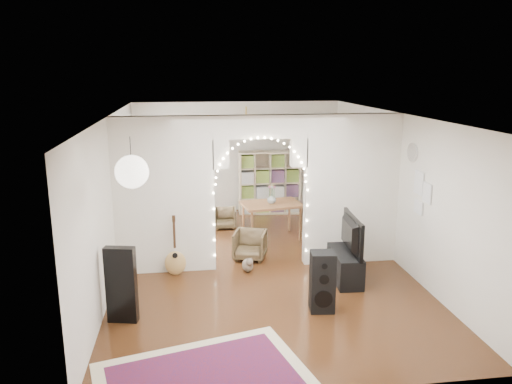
{
  "coord_description": "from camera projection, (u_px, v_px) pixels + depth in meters",
  "views": [
    {
      "loc": [
        -1.24,
        -8.36,
        3.42
      ],
      "look_at": [
        -0.03,
        0.3,
        1.29
      ],
      "focal_mm": 35.0,
      "sensor_mm": 36.0,
      "label": 1
    }
  ],
  "objects": [
    {
      "name": "ceiling_fan",
      "position": [
        246.0,
        121.0,
        10.38
      ],
      "size": [
        1.1,
        1.1,
        0.3
      ],
      "primitive_type": null,
      "color": "gold",
      "rests_on": "ceiling"
    },
    {
      "name": "dining_chair_left",
      "position": [
        225.0,
        218.0,
        11.11
      ],
      "size": [
        0.51,
        0.53,
        0.45
      ],
      "primitive_type": "imported",
      "rotation": [
        0.0,
        0.0,
        -0.07
      ],
      "color": "brown",
      "rests_on": "floor"
    },
    {
      "name": "wall_back",
      "position": [
        238.0,
        157.0,
        12.31
      ],
      "size": [
        5.0,
        0.02,
        2.7
      ],
      "primitive_type": "cube",
      "color": "silver",
      "rests_on": "floor"
    },
    {
      "name": "dining_chair_right",
      "position": [
        250.0,
        245.0,
        9.28
      ],
      "size": [
        0.72,
        0.73,
        0.53
      ],
      "primitive_type": "imported",
      "rotation": [
        0.0,
        0.0,
        -0.31
      ],
      "color": "brown",
      "rests_on": "floor"
    },
    {
      "name": "guitar_case",
      "position": [
        121.0,
        285.0,
        6.87
      ],
      "size": [
        0.44,
        0.22,
        1.09
      ],
      "primitive_type": "cube",
      "rotation": [
        0.0,
        0.0,
        -0.21
      ],
      "color": "black",
      "rests_on": "floor"
    },
    {
      "name": "wall_right",
      "position": [
        396.0,
        188.0,
        9.04
      ],
      "size": [
        0.02,
        7.5,
        2.7
      ],
      "primitive_type": "cube",
      "color": "silver",
      "rests_on": "floor"
    },
    {
      "name": "picture_frames",
      "position": [
        421.0,
        193.0,
        8.04
      ],
      "size": [
        0.02,
        0.5,
        0.7
      ],
      "primitive_type": null,
      "color": "white",
      "rests_on": "wall_right"
    },
    {
      "name": "tabby_cat",
      "position": [
        248.0,
        265.0,
        8.7
      ],
      "size": [
        0.24,
        0.47,
        0.31
      ],
      "rotation": [
        0.0,
        0.0,
        0.14
      ],
      "color": "brown",
      "rests_on": "floor"
    },
    {
      "name": "wall_clock",
      "position": [
        413.0,
        152.0,
        8.28
      ],
      "size": [
        0.03,
        0.31,
        0.31
      ],
      "primitive_type": "cylinder",
      "rotation": [
        0.0,
        1.57,
        0.0
      ],
      "color": "white",
      "rests_on": "wall_right"
    },
    {
      "name": "area_rug",
      "position": [
        206.0,
        383.0,
        5.6
      ],
      "size": [
        2.74,
        2.31,
        0.02
      ],
      "primitive_type": "cube",
      "rotation": [
        0.0,
        0.0,
        0.25
      ],
      "color": "maroon",
      "rests_on": "floor"
    },
    {
      "name": "tv",
      "position": [
        346.0,
        234.0,
        8.19
      ],
      "size": [
        0.2,
        1.08,
        0.62
      ],
      "primitive_type": "imported",
      "rotation": [
        0.0,
        0.0,
        1.51
      ],
      "color": "black",
      "rests_on": "media_console"
    },
    {
      "name": "paper_lantern",
      "position": [
        132.0,
        172.0,
        5.93
      ],
      "size": [
        0.4,
        0.4,
        0.4
      ],
      "primitive_type": "sphere",
      "color": "white",
      "rests_on": "ceiling"
    },
    {
      "name": "divider_wall",
      "position": [
        260.0,
        188.0,
        8.69
      ],
      "size": [
        5.0,
        0.2,
        2.7
      ],
      "color": "silver",
      "rests_on": "floor"
    },
    {
      "name": "bookcase",
      "position": [
        269.0,
        182.0,
        12.18
      ],
      "size": [
        1.52,
        0.52,
        1.53
      ],
      "primitive_type": "cube",
      "rotation": [
        0.0,
        0.0,
        -0.1
      ],
      "color": "#C7B690",
      "rests_on": "floor"
    },
    {
      "name": "floor_speaker",
      "position": [
        322.0,
        282.0,
        7.21
      ],
      "size": [
        0.38,
        0.35,
        0.9
      ],
      "rotation": [
        0.0,
        0.0,
        -0.11
      ],
      "color": "black",
      "rests_on": "floor"
    },
    {
      "name": "wall_left",
      "position": [
        113.0,
        198.0,
        8.37
      ],
      "size": [
        0.02,
        7.5,
        2.7
      ],
      "primitive_type": "cube",
      "color": "silver",
      "rests_on": "floor"
    },
    {
      "name": "ceiling",
      "position": [
        260.0,
        115.0,
        8.38
      ],
      "size": [
        5.0,
        7.5,
        0.02
      ],
      "primitive_type": "cube",
      "color": "white",
      "rests_on": "wall_back"
    },
    {
      "name": "floor",
      "position": [
        260.0,
        265.0,
        9.02
      ],
      "size": [
        7.5,
        7.5,
        0.0
      ],
      "primitive_type": "plane",
      "color": "black",
      "rests_on": "ground"
    },
    {
      "name": "wall_front",
      "position": [
        314.0,
        279.0,
        5.1
      ],
      "size": [
        5.0,
        0.02,
        2.7
      ],
      "primitive_type": "cube",
      "color": "silver",
      "rests_on": "floor"
    },
    {
      "name": "window",
      "position": [
        126.0,
        169.0,
        10.07
      ],
      "size": [
        0.04,
        1.2,
        1.4
      ],
      "primitive_type": "cube",
      "color": "white",
      "rests_on": "wall_left"
    },
    {
      "name": "dining_table",
      "position": [
        272.0,
        207.0,
        10.34
      ],
      "size": [
        1.31,
        0.98,
        0.76
      ],
      "rotation": [
        0.0,
        0.0,
        0.16
      ],
      "color": "brown",
      "rests_on": "floor"
    },
    {
      "name": "acoustic_guitar",
      "position": [
        175.0,
        253.0,
        8.49
      ],
      "size": [
        0.37,
        0.14,
        0.9
      ],
      "rotation": [
        0.0,
        0.0,
        0.04
      ],
      "color": "tan",
      "rests_on": "floor"
    },
    {
      "name": "media_console",
      "position": [
        345.0,
        266.0,
        8.32
      ],
      "size": [
        0.46,
        1.02,
        0.5
      ],
      "primitive_type": "cube",
      "rotation": [
        0.0,
        0.0,
        -0.06
      ],
      "color": "black",
      "rests_on": "floor"
    },
    {
      "name": "flower_vase",
      "position": [
        272.0,
        199.0,
        10.3
      ],
      "size": [
        0.21,
        0.21,
        0.19
      ],
      "primitive_type": "imported",
      "rotation": [
        0.0,
        0.0,
        0.16
      ],
      "color": "silver",
      "rests_on": "dining_table"
    },
    {
      "name": "fairy_lights",
      "position": [
        261.0,
        183.0,
        8.53
      ],
      "size": [
        1.64,
        0.04,
        1.6
      ],
      "primitive_type": null,
      "color": "#FFEABF",
      "rests_on": "divider_wall"
    }
  ]
}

